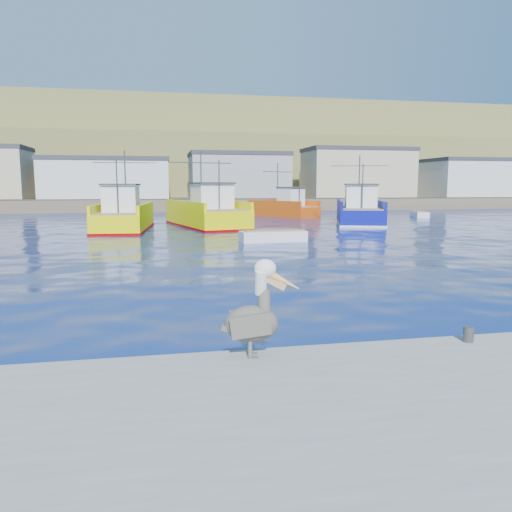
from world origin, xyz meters
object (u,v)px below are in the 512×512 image
at_px(trawler_yellow_a, 124,217).
at_px(boat_orange, 285,207).
at_px(trawler_blue, 359,212).
at_px(trawler_yellow_b, 207,214).
at_px(skiff_mid, 273,237).
at_px(skiff_far, 420,215).
at_px(pelican, 254,315).

relative_size(trawler_yellow_a, boat_orange, 1.22).
xyz_separation_m(trawler_yellow_a, trawler_blue, (21.40, 3.00, 0.01)).
distance_m(trawler_yellow_b, skiff_mid, 13.03).
bearing_deg(boat_orange, skiff_mid, -106.11).
xyz_separation_m(trawler_yellow_b, skiff_far, (24.97, 8.49, -0.81)).
bearing_deg(trawler_yellow_b, pelican, -94.35).
bearing_deg(skiff_mid, boat_orange, 73.89).
xyz_separation_m(boat_orange, pelican, (-12.99, -47.89, 0.19)).
bearing_deg(pelican, boat_orange, 74.83).
height_order(trawler_yellow_b, boat_orange, trawler_yellow_b).
height_order(skiff_mid, skiff_far, skiff_mid).
relative_size(trawler_yellow_a, pelican, 6.50).
distance_m(skiff_far, pelican, 51.48).
height_order(boat_orange, skiff_mid, boat_orange).
relative_size(trawler_yellow_a, skiff_mid, 2.66).
height_order(trawler_blue, skiff_mid, trawler_blue).
bearing_deg(boat_orange, trawler_yellow_b, -128.58).
bearing_deg(trawler_yellow_a, trawler_yellow_b, 15.32).
bearing_deg(skiff_far, trawler_yellow_b, -161.23).
bearing_deg(trawler_yellow_a, pelican, -82.80).
bearing_deg(trawler_yellow_b, boat_orange, 51.42).
distance_m(trawler_yellow_a, boat_orange, 22.68).
distance_m(trawler_yellow_b, trawler_blue, 14.61).
height_order(trawler_yellow_b, pelican, trawler_yellow_b).
height_order(boat_orange, skiff_far, boat_orange).
height_order(trawler_blue, pelican, trawler_blue).
bearing_deg(trawler_blue, skiff_mid, -130.14).
bearing_deg(pelican, skiff_mid, 75.92).
relative_size(trawler_yellow_b, pelican, 7.27).
height_order(trawler_yellow_b, skiff_far, trawler_yellow_b).
bearing_deg(skiff_mid, trawler_yellow_b, 103.02).
bearing_deg(boat_orange, trawler_yellow_a, -139.18).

